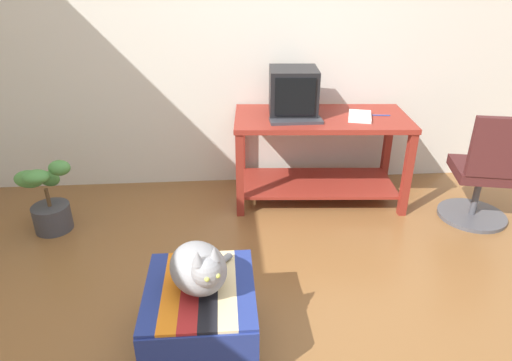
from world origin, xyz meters
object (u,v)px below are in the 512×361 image
(tv_monitor, at_px, (293,92))
(office_chair, at_px, (484,176))
(ottoman_with_blanket, at_px, (201,315))
(potted_plant, at_px, (48,202))
(book, at_px, (360,116))
(desk, at_px, (320,143))
(cat, at_px, (200,268))
(keyboard, at_px, (296,121))

(tv_monitor, bearing_deg, office_chair, -17.07)
(ottoman_with_blanket, xyz_separation_m, potted_plant, (-1.17, 1.21, 0.06))
(book, distance_m, potted_plant, 2.46)
(potted_plant, bearing_deg, desk, 9.76)
(tv_monitor, distance_m, book, 0.56)
(cat, height_order, office_chair, office_chair)
(ottoman_with_blanket, height_order, potted_plant, potted_plant)
(cat, bearing_deg, potted_plant, 111.03)
(book, xyz_separation_m, office_chair, (0.88, -0.40, -0.36))
(keyboard, xyz_separation_m, office_chair, (1.39, -0.34, -0.36))
(tv_monitor, bearing_deg, ottoman_with_blanket, -109.36)
(tv_monitor, xyz_separation_m, ottoman_with_blanket, (-0.70, -1.63, -0.73))
(tv_monitor, xyz_separation_m, book, (0.52, -0.13, -0.17))
(tv_monitor, distance_m, potted_plant, 2.04)
(ottoman_with_blanket, bearing_deg, keyboard, 63.94)
(tv_monitor, height_order, keyboard, tv_monitor)
(desk, height_order, cat, desk)
(book, bearing_deg, keyboard, -156.69)
(desk, height_order, ottoman_with_blanket, desk)
(ottoman_with_blanket, xyz_separation_m, office_chair, (2.09, 1.09, 0.21))
(cat, relative_size, office_chair, 0.51)
(potted_plant, bearing_deg, book, 6.96)
(cat, bearing_deg, ottoman_with_blanket, 115.92)
(desk, bearing_deg, cat, -116.35)
(book, xyz_separation_m, cat, (-1.21, -1.51, -0.26))
(ottoman_with_blanket, bearing_deg, desk, 59.34)
(ottoman_with_blanket, bearing_deg, book, 50.89)
(keyboard, xyz_separation_m, potted_plant, (-1.87, -0.23, -0.51))
(tv_monitor, relative_size, keyboard, 0.99)
(keyboard, distance_m, office_chair, 1.48)
(desk, relative_size, office_chair, 1.60)
(book, height_order, office_chair, office_chair)
(desk, xyz_separation_m, keyboard, (-0.23, -0.13, 0.24))
(book, relative_size, ottoman_with_blanket, 0.43)
(cat, height_order, potted_plant, cat)
(cat, bearing_deg, tv_monitor, 43.91)
(tv_monitor, relative_size, potted_plant, 0.68)
(ottoman_with_blanket, distance_m, office_chair, 2.37)
(office_chair, bearing_deg, potted_plant, 10.43)
(book, distance_m, office_chair, 1.03)
(book, bearing_deg, desk, -177.37)
(desk, xyz_separation_m, book, (0.29, -0.07, 0.25))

